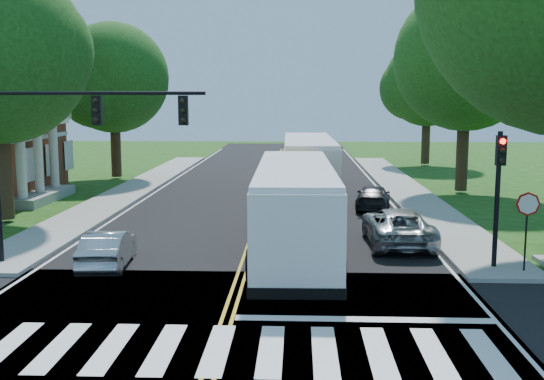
# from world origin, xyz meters

# --- Properties ---
(ground) EXTENTS (140.00, 140.00, 0.00)m
(ground) POSITION_xyz_m (0.00, 0.00, 0.00)
(ground) COLOR #1C3F0F
(ground) RESTS_ON ground
(road) EXTENTS (14.00, 96.00, 0.01)m
(road) POSITION_xyz_m (0.00, 18.00, 0.01)
(road) COLOR black
(road) RESTS_ON ground
(cross_road) EXTENTS (60.00, 12.00, 0.01)m
(cross_road) POSITION_xyz_m (0.00, 0.00, 0.01)
(cross_road) COLOR black
(cross_road) RESTS_ON ground
(center_line) EXTENTS (0.36, 70.00, 0.01)m
(center_line) POSITION_xyz_m (0.00, 22.00, 0.01)
(center_line) COLOR gold
(center_line) RESTS_ON road
(edge_line_w) EXTENTS (0.12, 70.00, 0.01)m
(edge_line_w) POSITION_xyz_m (-6.80, 22.00, 0.01)
(edge_line_w) COLOR silver
(edge_line_w) RESTS_ON road
(edge_line_e) EXTENTS (0.12, 70.00, 0.01)m
(edge_line_e) POSITION_xyz_m (6.80, 22.00, 0.01)
(edge_line_e) COLOR silver
(edge_line_e) RESTS_ON road
(crosswalk) EXTENTS (12.60, 3.00, 0.01)m
(crosswalk) POSITION_xyz_m (0.00, -0.50, 0.02)
(crosswalk) COLOR silver
(crosswalk) RESTS_ON road
(stop_bar) EXTENTS (6.60, 0.40, 0.01)m
(stop_bar) POSITION_xyz_m (3.50, 1.60, 0.02)
(stop_bar) COLOR silver
(stop_bar) RESTS_ON road
(sidewalk_nw) EXTENTS (2.60, 40.00, 0.15)m
(sidewalk_nw) POSITION_xyz_m (-8.30, 25.00, 0.07)
(sidewalk_nw) COLOR gray
(sidewalk_nw) RESTS_ON ground
(sidewalk_ne) EXTENTS (2.60, 40.00, 0.15)m
(sidewalk_ne) POSITION_xyz_m (8.30, 25.00, 0.07)
(sidewalk_ne) COLOR gray
(sidewalk_ne) RESTS_ON ground
(tree_west_far) EXTENTS (7.60, 7.60, 10.67)m
(tree_west_far) POSITION_xyz_m (-11.00, 30.00, 7.00)
(tree_west_far) COLOR black
(tree_west_far) RESTS_ON ground
(tree_east_mid) EXTENTS (8.40, 8.40, 11.93)m
(tree_east_mid) POSITION_xyz_m (11.50, 24.00, 7.86)
(tree_east_mid) COLOR black
(tree_east_mid) RESTS_ON ground
(tree_east_far) EXTENTS (7.20, 7.20, 10.34)m
(tree_east_far) POSITION_xyz_m (12.50, 40.00, 6.86)
(tree_east_far) COLOR black
(tree_east_far) RESTS_ON ground
(signal_nw) EXTENTS (7.15, 0.46, 5.66)m
(signal_nw) POSITION_xyz_m (-5.86, 6.43, 4.38)
(signal_nw) COLOR black
(signal_nw) RESTS_ON ground
(signal_ne) EXTENTS (0.30, 0.46, 4.40)m
(signal_ne) POSITION_xyz_m (8.20, 6.44, 2.96)
(signal_ne) COLOR black
(signal_ne) RESTS_ON ground
(stop_sign) EXTENTS (0.76, 0.08, 2.53)m
(stop_sign) POSITION_xyz_m (9.00, 5.98, 2.03)
(stop_sign) COLOR black
(stop_sign) RESTS_ON ground
(bus_lead) EXTENTS (3.17, 12.46, 3.21)m
(bus_lead) POSITION_xyz_m (1.67, 8.75, 1.71)
(bus_lead) COLOR silver
(bus_lead) RESTS_ON road
(bus_follow) EXTENTS (3.30, 12.89, 3.32)m
(bus_follow) POSITION_xyz_m (2.38, 22.59, 1.77)
(bus_follow) COLOR silver
(bus_follow) RESTS_ON road
(hatchback) EXTENTS (1.65, 3.89, 1.25)m
(hatchback) POSITION_xyz_m (-4.51, 6.34, 0.64)
(hatchback) COLOR #A6A7AC
(hatchback) RESTS_ON road
(suv) EXTENTS (2.38, 5.13, 1.42)m
(suv) POSITION_xyz_m (5.62, 10.09, 0.72)
(suv) COLOR #A3A5AA
(suv) RESTS_ON road
(dark_sedan) EXTENTS (2.26, 4.31, 1.19)m
(dark_sedan) POSITION_xyz_m (5.61, 18.12, 0.61)
(dark_sedan) COLOR black
(dark_sedan) RESTS_ON road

